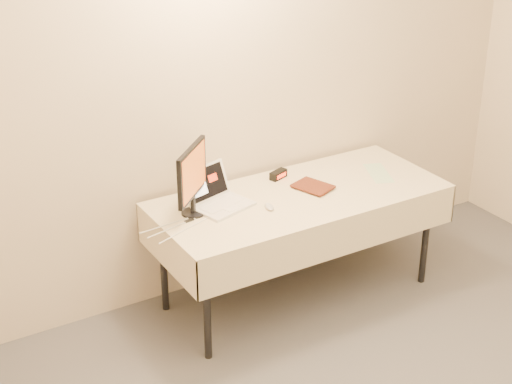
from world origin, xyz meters
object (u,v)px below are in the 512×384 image
table (300,203)px  laptop (217,197)px  book (305,176)px  monitor (192,175)px

table → laptop: size_ratio=4.61×
table → book: book is taller
table → book: bearing=-4.2°
monitor → book: size_ratio=1.79×
table → laptop: laptop is taller
monitor → table: bearing=-51.7°
table → monitor: size_ratio=4.38×
table → monitor: 0.76m
book → table: bearing=156.1°
laptop → monitor: (-0.18, -0.03, 0.19)m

